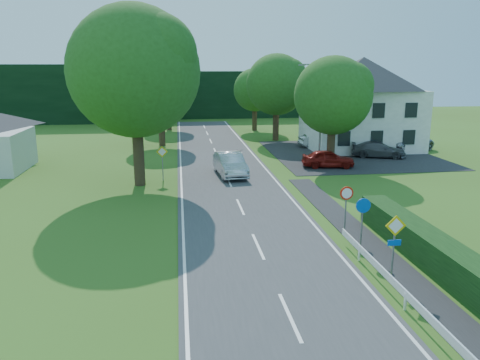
{
  "coord_description": "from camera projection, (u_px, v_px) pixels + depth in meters",
  "views": [
    {
      "loc": [
        -3.3,
        -7.04,
        7.76
      ],
      "look_at": [
        0.08,
        18.7,
        1.42
      ],
      "focal_mm": 35.0,
      "sensor_mm": 36.0,
      "label": 1
    }
  ],
  "objects": [
    {
      "name": "moving_car",
      "position": [
        230.0,
        164.0,
        33.8
      ],
      "size": [
        2.22,
        5.15,
        1.65
      ],
      "primitive_type": "imported",
      "rotation": [
        0.0,
        0.0,
        0.1
      ],
      "color": "silver",
      "rests_on": "road"
    },
    {
      "name": "parasol",
      "position": [
        354.0,
        141.0,
        43.55
      ],
      "size": [
        2.62,
        2.64,
        1.88
      ],
      "primitive_type": "imported",
      "rotation": [
        0.0,
        0.0,
        0.33
      ],
      "color": "red",
      "rests_on": "parking_pad"
    },
    {
      "name": "sign_speed_limit",
      "position": [
        346.0,
        199.0,
        21.66
      ],
      "size": [
        0.64,
        0.11,
        2.37
      ],
      "color": "slate",
      "rests_on": "ground"
    },
    {
      "name": "streetlight",
      "position": [
        319.0,
        108.0,
        37.9
      ],
      "size": [
        2.03,
        0.18,
        8.0
      ],
      "color": "slate",
      "rests_on": "ground"
    },
    {
      "name": "house_white",
      "position": [
        361.0,
        102.0,
        44.44
      ],
      "size": [
        10.6,
        8.4,
        8.6
      ],
      "color": "silver",
      "rests_on": "ground"
    },
    {
      "name": "line_edge_left",
      "position": [
        182.0,
        199.0,
        27.88
      ],
      "size": [
        0.12,
        80.0,
        0.01
      ],
      "primitive_type": "cube",
      "color": "white",
      "rests_on": "road"
    },
    {
      "name": "tree_right_far",
      "position": [
        276.0,
        97.0,
        49.3
      ],
      "size": [
        7.4,
        7.4,
        9.09
      ],
      "primitive_type": null,
      "color": "#234E17",
      "rests_on": "ground"
    },
    {
      "name": "tree_left_far",
      "position": [
        161.0,
        102.0,
        45.92
      ],
      "size": [
        7.0,
        7.0,
        8.58
      ],
      "primitive_type": null,
      "color": "#234E17",
      "rests_on": "ground"
    },
    {
      "name": "parked_car_grey",
      "position": [
        378.0,
        150.0,
        40.61
      ],
      "size": [
        4.91,
        3.27,
        1.32
      ],
      "primitive_type": "imported",
      "rotation": [
        0.0,
        0.0,
        1.23
      ],
      "color": "#4C4C51",
      "rests_on": "parking_pad"
    },
    {
      "name": "tree_left_back",
      "position": [
        168.0,
        97.0,
        57.6
      ],
      "size": [
        6.6,
        6.6,
        8.07
      ],
      "primitive_type": null,
      "color": "#234E17",
      "rests_on": "ground"
    },
    {
      "name": "tree_right_back",
      "position": [
        255.0,
        100.0,
        57.06
      ],
      "size": [
        6.2,
        6.2,
        7.56
      ],
      "primitive_type": null,
      "color": "#234E17",
      "rests_on": "ground"
    },
    {
      "name": "parked_car_red",
      "position": [
        328.0,
        159.0,
        36.53
      ],
      "size": [
        4.24,
        2.19,
        1.38
      ],
      "primitive_type": "imported",
      "rotation": [
        0.0,
        0.0,
        1.43
      ],
      "color": "maroon",
      "rests_on": "parking_pad"
    },
    {
      "name": "line_centre",
      "position": [
        236.0,
        197.0,
        28.29
      ],
      "size": [
        0.12,
        80.0,
        0.01
      ],
      "primitive_type": null,
      "color": "white",
      "rests_on": "road"
    },
    {
      "name": "parked_car_silver_b",
      "position": [
        408.0,
        142.0,
        43.87
      ],
      "size": [
        6.23,
        4.73,
        1.57
      ],
      "primitive_type": "imported",
      "rotation": [
        0.0,
        0.0,
        2.0
      ],
      "color": "#A4A3AA",
      "rests_on": "parking_pad"
    },
    {
      "name": "tree_right_mid",
      "position": [
        332.0,
        112.0,
        36.07
      ],
      "size": [
        7.0,
        7.0,
        8.58
      ],
      "primitive_type": null,
      "color": "#234E17",
      "rests_on": "ground"
    },
    {
      "name": "sign_roundabout",
      "position": [
        363.0,
        214.0,
        19.76
      ],
      "size": [
        0.64,
        0.08,
        2.37
      ],
      "color": "slate",
      "rests_on": "ground"
    },
    {
      "name": "parked_car_silver_a",
      "position": [
        320.0,
        140.0,
        45.82
      ],
      "size": [
        4.35,
        1.85,
        1.39
      ],
      "primitive_type": "imported",
      "rotation": [
        0.0,
        0.0,
        1.66
      ],
      "color": "#B5B6BA",
      "rests_on": "parking_pad"
    },
    {
      "name": "tree_main",
      "position": [
        136.0,
        97.0,
        30.02
      ],
      "size": [
        9.4,
        9.4,
        11.64
      ],
      "primitive_type": null,
      "color": "#234E17",
      "rests_on": "ground"
    },
    {
      "name": "treeline_right",
      "position": [
        251.0,
        94.0,
        72.79
      ],
      "size": [
        30.0,
        5.0,
        7.0
      ],
      "primitive_type": "cube",
      "color": "black",
      "rests_on": "ground"
    },
    {
      "name": "sign_priority_right",
      "position": [
        395.0,
        236.0,
        16.84
      ],
      "size": [
        0.78,
        0.09,
        2.59
      ],
      "color": "slate",
      "rests_on": "ground"
    },
    {
      "name": "motorcycle",
      "position": [
        240.0,
        154.0,
        39.69
      ],
      "size": [
        0.96,
        1.83,
        0.92
      ],
      "primitive_type": "imported",
      "rotation": [
        0.0,
        0.0,
        -0.21
      ],
      "color": "black",
      "rests_on": "road"
    },
    {
      "name": "sign_priority_left",
      "position": [
        162.0,
        156.0,
        32.12
      ],
      "size": [
        0.78,
        0.09,
        2.44
      ],
      "color": "slate",
      "rests_on": "ground"
    },
    {
      "name": "parking_pad",
      "position": [
        350.0,
        154.0,
        42.34
      ],
      "size": [
        14.0,
        16.0,
        0.04
      ],
      "primitive_type": "cube",
      "color": "#232325",
      "rests_on": "ground"
    },
    {
      "name": "line_edge_right",
      "position": [
        288.0,
        195.0,
        28.7
      ],
      "size": [
        0.12,
        80.0,
        0.01
      ],
      "primitive_type": "cube",
      "color": "white",
      "rests_on": "road"
    },
    {
      "name": "road",
      "position": [
        236.0,
        197.0,
        28.3
      ],
      "size": [
        7.0,
        80.0,
        0.04
      ],
      "primitive_type": "cube",
      "color": "#3B3B3E",
      "rests_on": "ground"
    }
  ]
}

